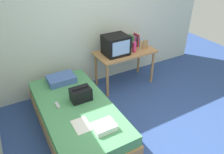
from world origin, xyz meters
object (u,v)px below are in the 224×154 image
at_px(remote_dark, 100,124).
at_px(magazine, 82,125).
at_px(desk, 125,55).
at_px(handbag, 81,94).
at_px(water_bottle, 134,47).
at_px(picture_frame, 145,44).
at_px(tv, 116,45).
at_px(book_row, 134,41).
at_px(pillow, 61,79).
at_px(bed, 77,118).
at_px(remote_silver, 57,105).
at_px(folded_towel, 104,127).

bearing_deg(remote_dark, magazine, 152.91).
relative_size(desk, handbag, 3.87).
relative_size(water_bottle, picture_frame, 1.10).
height_order(tv, water_bottle, tv).
height_order(book_row, pillow, book_row).
height_order(bed, book_row, book_row).
bearing_deg(water_bottle, remote_silver, -161.67).
height_order(desk, picture_frame, picture_frame).
height_order(book_row, magazine, book_row).
bearing_deg(folded_towel, handbag, 91.74).
height_order(picture_frame, remote_silver, picture_frame).
bearing_deg(picture_frame, water_bottle, -175.26).
height_order(water_bottle, book_row, book_row).
height_order(handbag, folded_towel, handbag).
height_order(tv, folded_towel, tv).
relative_size(pillow, handbag, 1.50).
bearing_deg(desk, water_bottle, -38.67).
relative_size(magazine, folded_towel, 1.04).
relative_size(water_bottle, remote_dark, 1.23).
height_order(picture_frame, handbag, picture_frame).
distance_m(desk, pillow, 1.32).
bearing_deg(folded_towel, book_row, 46.06).
bearing_deg(book_row, tv, -164.67).
bearing_deg(desk, folded_towel, -130.16).
relative_size(handbag, folded_towel, 1.07).
relative_size(tv, folded_towel, 1.57).
bearing_deg(remote_dark, remote_silver, 118.66).
distance_m(tv, remote_dark, 1.69).
relative_size(bed, pillow, 4.45).
xyz_separation_m(desk, magazine, (-1.42, -1.22, -0.15)).
xyz_separation_m(bed, picture_frame, (1.74, 0.70, 0.58)).
bearing_deg(folded_towel, tv, 55.06).
bearing_deg(picture_frame, magazine, -148.26).
bearing_deg(remote_dark, bed, 102.40).
distance_m(tv, handbag, 1.25).
distance_m(tv, magazine, 1.75).
bearing_deg(tv, handbag, -145.42).
bearing_deg(desk, handbag, -149.79).
xyz_separation_m(water_bottle, remote_dark, (-1.35, -1.22, -0.33)).
bearing_deg(remote_silver, bed, -25.67).
bearing_deg(picture_frame, desk, 168.15).
height_order(magazine, folded_towel, folded_towel).
relative_size(remote_dark, remote_silver, 1.08).
height_order(water_bottle, remote_dark, water_bottle).
distance_m(pillow, magazine, 1.14).
distance_m(tv, remote_silver, 1.56).
distance_m(picture_frame, pillow, 1.75).
height_order(tv, magazine, tv).
xyz_separation_m(remote_silver, folded_towel, (0.38, -0.74, 0.03)).
height_order(bed, remote_dark, remote_dark).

